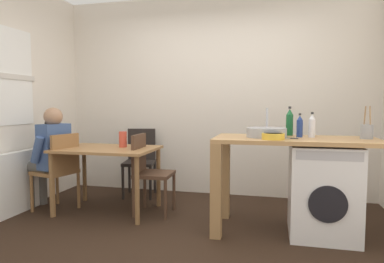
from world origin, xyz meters
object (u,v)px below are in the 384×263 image
(bottle_clear_small, at_px, (312,126))
(vase, at_px, (123,139))
(washing_machine, at_px, (323,191))
(dining_table, at_px, (107,156))
(bottle_squat_brown, at_px, (300,126))
(bottle_tall_green, at_px, (290,122))
(mixing_bowl, at_px, (273,136))
(seated_person, at_px, (49,153))
(chair_spare_by_wall, at_px, (140,158))
(chair_person_seat, at_px, (59,168))
(chair_opposite, at_px, (148,169))
(utensil_crock, at_px, (367,131))

(bottle_clear_small, relative_size, vase, 1.32)
(washing_machine, relative_size, bottle_clear_small, 3.57)
(dining_table, relative_size, bottle_squat_brown, 4.81)
(dining_table, relative_size, bottle_tall_green, 3.74)
(bottle_squat_brown, bearing_deg, mixing_bowl, -132.12)
(seated_person, bearing_deg, chair_spare_by_wall, -28.92)
(washing_machine, bearing_deg, bottle_squat_brown, 161.07)
(chair_spare_by_wall, bearing_deg, chair_person_seat, 43.91)
(washing_machine, relative_size, mixing_bowl, 4.21)
(dining_table, distance_m, bottle_clear_small, 2.24)
(bottle_tall_green, bearing_deg, chair_person_seat, -176.17)
(chair_opposite, distance_m, mixing_bowl, 1.50)
(washing_machine, xyz_separation_m, mixing_bowl, (-0.46, -0.20, 0.52))
(chair_person_seat, xyz_separation_m, utensil_crock, (3.22, -0.02, 0.48))
(dining_table, height_order, washing_machine, washing_machine)
(bottle_tall_green, bearing_deg, seated_person, -177.21)
(seated_person, height_order, utensil_crock, utensil_crock)
(bottle_squat_brown, xyz_separation_m, bottle_clear_small, (0.11, 0.01, 0.01))
(chair_person_seat, relative_size, mixing_bowl, 4.41)
(seated_person, height_order, vase, seated_person)
(washing_machine, xyz_separation_m, utensil_crock, (0.37, 0.05, 0.56))
(bottle_tall_green, xyz_separation_m, vase, (-1.85, 0.05, -0.22))
(vase, bearing_deg, mixing_bowl, -16.17)
(dining_table, bearing_deg, mixing_bowl, -11.98)
(seated_person, bearing_deg, bottle_squat_brown, -76.90)
(washing_machine, relative_size, utensil_crock, 2.87)
(vase, bearing_deg, washing_machine, -7.75)
(dining_table, bearing_deg, chair_opposite, 5.70)
(chair_spare_by_wall, height_order, bottle_squat_brown, bottle_squat_brown)
(bottle_tall_green, bearing_deg, washing_machine, -39.15)
(chair_person_seat, relative_size, bottle_tall_green, 3.06)
(chair_opposite, bearing_deg, washing_machine, 80.56)
(vase, bearing_deg, seated_person, -168.15)
(washing_machine, height_order, bottle_squat_brown, bottle_squat_brown)
(bottle_tall_green, bearing_deg, mixing_bowl, -109.78)
(dining_table, bearing_deg, utensil_crock, -3.02)
(seated_person, relative_size, bottle_squat_brown, 5.25)
(chair_spare_by_wall, bearing_deg, bottle_clear_small, 146.60)
(seated_person, height_order, washing_machine, seated_person)
(seated_person, xyz_separation_m, utensil_crock, (3.38, -0.06, 0.32))
(washing_machine, distance_m, mixing_bowl, 0.72)
(mixing_bowl, bearing_deg, bottle_squat_brown, 47.88)
(seated_person, distance_m, utensil_crock, 3.39)
(vase, bearing_deg, bottle_clear_small, -5.94)
(bottle_clear_small, bearing_deg, bottle_tall_green, 140.01)
(seated_person, bearing_deg, utensil_crock, -77.13)
(chair_opposite, relative_size, bottle_tall_green, 3.06)
(bottle_squat_brown, bearing_deg, chair_opposite, 174.10)
(chair_spare_by_wall, relative_size, washing_machine, 1.05)
(seated_person, height_order, mixing_bowl, seated_person)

